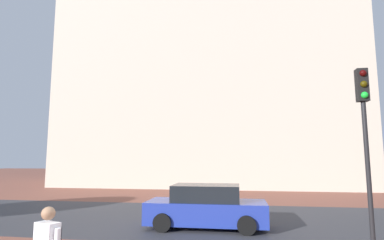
% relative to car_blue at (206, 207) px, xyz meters
% --- Properties ---
extents(ground_plane, '(120.00, 120.00, 0.00)m').
position_rel_car_blue_xyz_m(ground_plane, '(-0.45, 2.64, -0.74)').
color(ground_plane, brown).
extents(street_asphalt_strip, '(120.00, 8.03, 0.00)m').
position_rel_car_blue_xyz_m(street_asphalt_strip, '(-0.45, 1.77, -0.74)').
color(street_asphalt_strip, '#38383D').
rests_on(street_asphalt_strip, ground_plane).
extents(landmark_building, '(28.03, 13.60, 36.63)m').
position_rel_car_blue_xyz_m(landmark_building, '(-1.55, 20.04, 10.98)').
color(landmark_building, beige).
rests_on(landmark_building, ground_plane).
extents(car_blue, '(4.37, 2.02, 1.56)m').
position_rel_car_blue_xyz_m(car_blue, '(0.00, 0.00, 0.00)').
color(car_blue, '#23389E').
rests_on(car_blue, ground_plane).
extents(traffic_light_pole, '(0.28, 0.34, 4.95)m').
position_rel_car_blue_xyz_m(traffic_light_pole, '(4.57, -2.87, 2.70)').
color(traffic_light_pole, black).
rests_on(traffic_light_pole, ground_plane).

